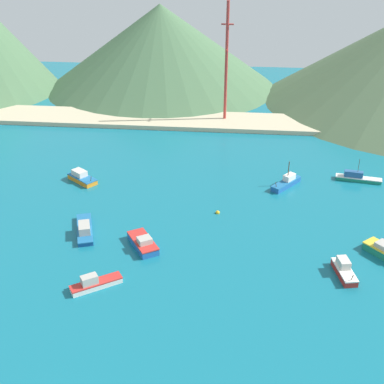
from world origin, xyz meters
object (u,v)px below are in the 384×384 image
at_px(buoy_0, 218,213).
at_px(fishing_boat_6, 82,177).
at_px(radio_tower, 226,63).
at_px(fishing_boat_4, 287,182).
at_px(fishing_boat_7, 344,270).
at_px(fishing_boat_10, 357,177).
at_px(fishing_boat_3, 143,243).
at_px(fishing_boat_2, 85,229).
at_px(fishing_boat_8, 95,283).

bearing_deg(buoy_0, fishing_boat_6, 160.12).
xyz_separation_m(buoy_0, radio_tower, (-0.94, 53.25, 17.01)).
height_order(fishing_boat_4, fishing_boat_6, fishing_boat_4).
bearing_deg(fishing_boat_7, fishing_boat_10, 76.26).
bearing_deg(fishing_boat_7, fishing_boat_3, 172.35).
distance_m(fishing_boat_6, buoy_0, 33.07).
xyz_separation_m(fishing_boat_3, radio_tower, (11.57, 66.50, 16.30)).
bearing_deg(fishing_boat_3, fishing_boat_6, 127.18).
relative_size(fishing_boat_2, fishing_boat_3, 1.30).
height_order(fishing_boat_2, fishing_boat_3, fishing_boat_3).
bearing_deg(fishing_boat_6, fishing_boat_2, -71.81).
distance_m(fishing_boat_7, buoy_0, 28.04).
distance_m(buoy_0, radio_tower, 55.91).
bearing_deg(buoy_0, fishing_boat_7, -39.52).
bearing_deg(fishing_boat_7, fishing_boat_6, 151.12).
relative_size(fishing_boat_8, radio_tower, 0.24).
relative_size(fishing_boat_7, fishing_boat_10, 0.70).
xyz_separation_m(fishing_boat_7, buoy_0, (-21.62, 17.83, -0.78)).
distance_m(fishing_boat_2, fishing_boat_3, 12.24).
xyz_separation_m(fishing_boat_3, fishing_boat_6, (-18.58, 24.49, 0.06)).
bearing_deg(fishing_boat_8, fishing_boat_6, 109.78).
bearing_deg(fishing_boat_6, fishing_boat_10, 6.02).
xyz_separation_m(fishing_boat_2, fishing_boat_3, (11.70, -3.57, 0.06)).
height_order(fishing_boat_6, fishing_boat_7, fishing_boat_7).
bearing_deg(fishing_boat_6, fishing_boat_8, -70.22).
bearing_deg(buoy_0, fishing_boat_10, 30.31).
height_order(fishing_boat_3, fishing_boat_7, fishing_boat_7).
distance_m(fishing_boat_3, fishing_boat_8, 13.14).
relative_size(fishing_boat_4, fishing_boat_8, 1.03).
height_order(fishing_boat_10, buoy_0, fishing_boat_10).
distance_m(fishing_boat_4, fishing_boat_8, 50.47).
xyz_separation_m(fishing_boat_2, buoy_0, (24.22, 9.68, -0.65)).
bearing_deg(fishing_boat_7, radio_tower, 107.61).
distance_m(fishing_boat_8, radio_tower, 81.92).
xyz_separation_m(fishing_boat_7, radio_tower, (-22.56, 71.09, 16.23)).
bearing_deg(fishing_boat_4, fishing_boat_3, -135.19).
relative_size(fishing_boat_6, radio_tower, 0.23).
bearing_deg(radio_tower, fishing_boat_2, -110.30).
bearing_deg(buoy_0, fishing_boat_3, -133.37).
bearing_deg(fishing_boat_3, fishing_boat_7, -7.65).
bearing_deg(fishing_boat_10, radio_tower, 131.33).
xyz_separation_m(fishing_boat_2, fishing_boat_4, (38.64, 23.18, 0.08)).
bearing_deg(fishing_boat_6, fishing_boat_4, 2.85).
distance_m(fishing_boat_6, fishing_boat_10, 61.75).
height_order(fishing_boat_10, radio_tower, radio_tower).
height_order(buoy_0, radio_tower, radio_tower).
bearing_deg(radio_tower, fishing_boat_7, -72.39).
xyz_separation_m(fishing_boat_6, radio_tower, (30.15, 42.01, 16.24)).
bearing_deg(buoy_0, fishing_boat_4, 43.13).
bearing_deg(fishing_boat_3, fishing_boat_4, 44.81).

